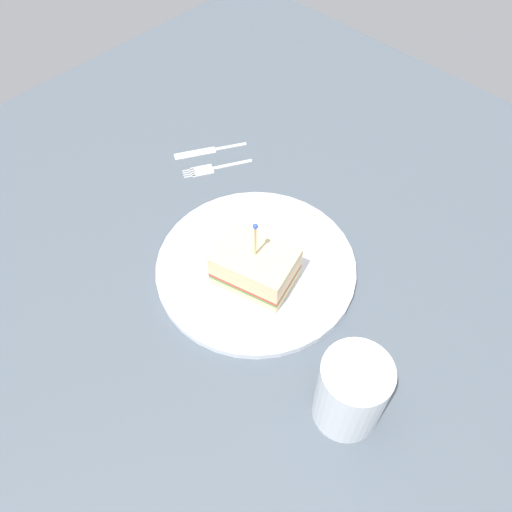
% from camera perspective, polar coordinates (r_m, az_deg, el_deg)
% --- Properties ---
extents(ground_plane, '(1.19, 1.19, 0.02)m').
position_cam_1_polar(ground_plane, '(0.76, 0.00, -1.85)').
color(ground_plane, '#4C5660').
extents(plate, '(0.28, 0.28, 0.01)m').
position_cam_1_polar(plate, '(0.75, 0.00, -1.17)').
color(plate, white).
rests_on(plate, ground_plane).
extents(sandwich_half_center, '(0.12, 0.10, 0.11)m').
position_cam_1_polar(sandwich_half_center, '(0.71, -0.07, -1.10)').
color(sandwich_half_center, beige).
rests_on(sandwich_half_center, plate).
extents(drink_glass, '(0.08, 0.08, 0.11)m').
position_cam_1_polar(drink_glass, '(0.62, 10.06, -14.34)').
color(drink_glass, silver).
rests_on(drink_glass, ground_plane).
extents(fork, '(0.07, 0.11, 0.00)m').
position_cam_1_polar(fork, '(0.89, -4.95, 9.29)').
color(fork, silver).
rests_on(fork, ground_plane).
extents(knife, '(0.07, 0.11, 0.00)m').
position_cam_1_polar(knife, '(0.92, -5.32, 11.16)').
color(knife, silver).
rests_on(knife, ground_plane).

